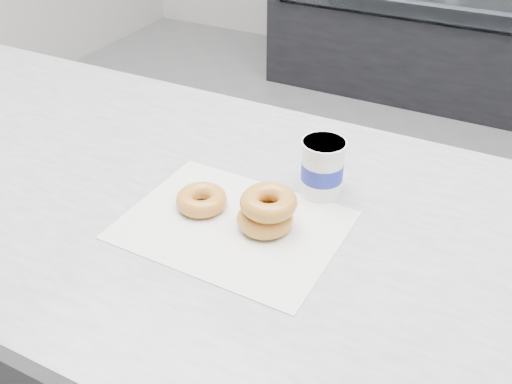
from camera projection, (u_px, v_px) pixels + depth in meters
ground at (358, 344)px, 1.85m from camera, size 5.00×5.00×0.00m
display_case at (493, 13)px, 3.13m from camera, size 2.40×0.74×1.25m
wax_paper at (233, 225)px, 0.91m from camera, size 0.35×0.27×0.00m
donut_single at (202, 200)px, 0.94m from camera, size 0.11×0.11×0.03m
donut_stack at (267, 211)px, 0.89m from camera, size 0.12×0.12×0.06m
coffee_cup at (322, 168)px, 0.95m from camera, size 0.09×0.09×0.10m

